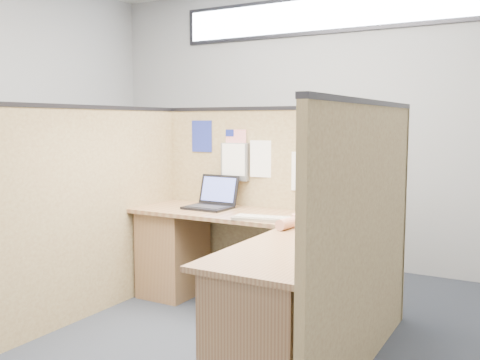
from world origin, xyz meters
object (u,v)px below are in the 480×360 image
Objects in this scene: laptop at (212,200)px; keyboard at (262,218)px; l_desk at (251,275)px; mouse at (300,220)px.

keyboard is (0.60, -0.29, -0.05)m from laptop.
l_desk is 0.49m from mouse.
l_desk is 5.51× the size of laptop.
mouse is (0.86, -0.25, -0.04)m from laptop.
laptop is (-0.61, 0.48, 0.40)m from l_desk.
keyboard is at bearing -170.87° from mouse.
keyboard is at bearing 93.87° from l_desk.
keyboard is 4.13× the size of mouse.
mouse reaches higher than keyboard.
laptop is 3.35× the size of mouse.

